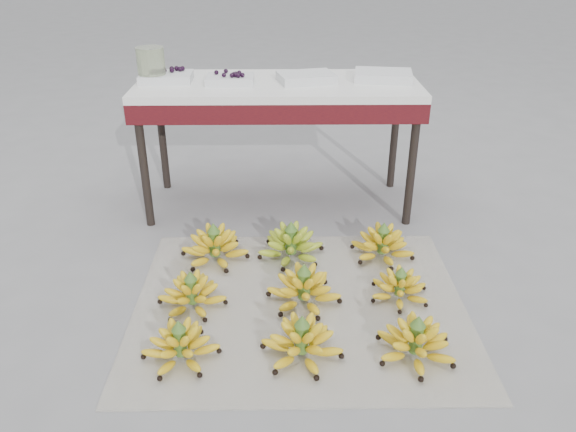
{
  "coord_description": "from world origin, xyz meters",
  "views": [
    {
      "loc": [
        -0.13,
        -1.7,
        1.28
      ],
      "look_at": [
        -0.11,
        0.32,
        0.25
      ],
      "focal_mm": 35.0,
      "sensor_mm": 36.0,
      "label": 1
    }
  ],
  "objects_px": {
    "tray_right": "(306,78)",
    "bunch_front_right": "(416,342)",
    "bunch_front_left": "(181,346)",
    "bunch_mid_center": "(304,289)",
    "newspaper_mat": "(300,304)",
    "tray_left": "(230,79)",
    "vendor_table": "(278,97)",
    "glass_jar": "(151,65)",
    "tray_far_left": "(166,77)",
    "bunch_back_right": "(382,245)",
    "bunch_back_center": "(291,245)",
    "bunch_back_left": "(215,247)",
    "bunch_mid_right": "(400,287)",
    "bunch_mid_left": "(192,294)",
    "bunch_front_center": "(302,342)",
    "tray_far_right": "(383,76)"
  },
  "relations": [
    {
      "from": "bunch_mid_left",
      "to": "bunch_back_right",
      "type": "height_order",
      "value": "bunch_back_right"
    },
    {
      "from": "bunch_mid_left",
      "to": "tray_far_left",
      "type": "bearing_deg",
      "value": 112.34
    },
    {
      "from": "newspaper_mat",
      "to": "tray_far_right",
      "type": "height_order",
      "value": "tray_far_right"
    },
    {
      "from": "bunch_back_right",
      "to": "vendor_table",
      "type": "distance_m",
      "value": 0.87
    },
    {
      "from": "bunch_mid_left",
      "to": "bunch_mid_center",
      "type": "relative_size",
      "value": 0.8
    },
    {
      "from": "bunch_front_left",
      "to": "tray_far_left",
      "type": "height_order",
      "value": "tray_far_left"
    },
    {
      "from": "bunch_mid_right",
      "to": "bunch_back_right",
      "type": "relative_size",
      "value": 0.78
    },
    {
      "from": "bunch_front_left",
      "to": "tray_left",
      "type": "relative_size",
      "value": 1.3
    },
    {
      "from": "vendor_table",
      "to": "bunch_front_right",
      "type": "bearing_deg",
      "value": -68.84
    },
    {
      "from": "bunch_mid_center",
      "to": "tray_far_left",
      "type": "distance_m",
      "value": 1.24
    },
    {
      "from": "bunch_back_left",
      "to": "tray_right",
      "type": "xyz_separation_m",
      "value": [
        0.41,
        0.55,
        0.59
      ]
    },
    {
      "from": "bunch_mid_center",
      "to": "tray_far_right",
      "type": "height_order",
      "value": "tray_far_right"
    },
    {
      "from": "vendor_table",
      "to": "glass_jar",
      "type": "distance_m",
      "value": 0.61
    },
    {
      "from": "bunch_mid_center",
      "to": "bunch_mid_right",
      "type": "xyz_separation_m",
      "value": [
        0.37,
        0.02,
        -0.01
      ]
    },
    {
      "from": "vendor_table",
      "to": "tray_right",
      "type": "bearing_deg",
      "value": -0.86
    },
    {
      "from": "vendor_table",
      "to": "tray_right",
      "type": "distance_m",
      "value": 0.16
    },
    {
      "from": "tray_far_left",
      "to": "tray_left",
      "type": "bearing_deg",
      "value": -7.46
    },
    {
      "from": "bunch_mid_right",
      "to": "vendor_table",
      "type": "distance_m",
      "value": 1.1
    },
    {
      "from": "newspaper_mat",
      "to": "tray_left",
      "type": "height_order",
      "value": "tray_left"
    },
    {
      "from": "bunch_front_center",
      "to": "tray_far_left",
      "type": "xyz_separation_m",
      "value": [
        -0.61,
        1.2,
        0.6
      ]
    },
    {
      "from": "bunch_back_right",
      "to": "tray_right",
      "type": "xyz_separation_m",
      "value": [
        -0.32,
        0.54,
        0.6
      ]
    },
    {
      "from": "bunch_mid_left",
      "to": "bunch_mid_right",
      "type": "distance_m",
      "value": 0.79
    },
    {
      "from": "bunch_back_right",
      "to": "tray_right",
      "type": "bearing_deg",
      "value": 102.83
    },
    {
      "from": "vendor_table",
      "to": "glass_jar",
      "type": "relative_size",
      "value": 8.26
    },
    {
      "from": "bunch_back_left",
      "to": "bunch_mid_right",
      "type": "bearing_deg",
      "value": 2.24
    },
    {
      "from": "tray_left",
      "to": "bunch_front_right",
      "type": "bearing_deg",
      "value": -59.66
    },
    {
      "from": "bunch_mid_center",
      "to": "glass_jar",
      "type": "height_order",
      "value": "glass_jar"
    },
    {
      "from": "glass_jar",
      "to": "tray_left",
      "type": "bearing_deg",
      "value": -2.84
    },
    {
      "from": "bunch_front_center",
      "to": "bunch_mid_right",
      "type": "distance_m",
      "value": 0.51
    },
    {
      "from": "bunch_back_left",
      "to": "tray_right",
      "type": "height_order",
      "value": "tray_right"
    },
    {
      "from": "bunch_mid_right",
      "to": "bunch_back_right",
      "type": "xyz_separation_m",
      "value": [
        -0.02,
        0.31,
        0.01
      ]
    },
    {
      "from": "bunch_front_right",
      "to": "bunch_mid_left",
      "type": "bearing_deg",
      "value": 137.29
    },
    {
      "from": "bunch_back_left",
      "to": "vendor_table",
      "type": "bearing_deg",
      "value": 87.87
    },
    {
      "from": "newspaper_mat",
      "to": "tray_far_right",
      "type": "xyz_separation_m",
      "value": [
        0.42,
        0.92,
        0.66
      ]
    },
    {
      "from": "bunch_front_center",
      "to": "tray_left",
      "type": "xyz_separation_m",
      "value": [
        -0.3,
        1.16,
        0.6
      ]
    },
    {
      "from": "tray_right",
      "to": "bunch_front_right",
      "type": "bearing_deg",
      "value": -74.66
    },
    {
      "from": "bunch_back_left",
      "to": "tray_left",
      "type": "xyz_separation_m",
      "value": [
        0.05,
        0.53,
        0.59
      ]
    },
    {
      "from": "bunch_back_center",
      "to": "bunch_front_center",
      "type": "bearing_deg",
      "value": -93.08
    },
    {
      "from": "vendor_table",
      "to": "tray_far_right",
      "type": "distance_m",
      "value": 0.51
    },
    {
      "from": "tray_far_right",
      "to": "tray_left",
      "type": "bearing_deg",
      "value": -175.9
    },
    {
      "from": "bunch_front_center",
      "to": "vendor_table",
      "type": "relative_size",
      "value": 0.26
    },
    {
      "from": "bunch_front_center",
      "to": "tray_far_right",
      "type": "distance_m",
      "value": 1.41
    },
    {
      "from": "bunch_back_left",
      "to": "bunch_back_center",
      "type": "bearing_deg",
      "value": 26.69
    },
    {
      "from": "bunch_mid_left",
      "to": "glass_jar",
      "type": "relative_size",
      "value": 1.83
    },
    {
      "from": "bunch_mid_left",
      "to": "tray_left",
      "type": "bearing_deg",
      "value": 93.2
    },
    {
      "from": "bunch_front_right",
      "to": "vendor_table",
      "type": "xyz_separation_m",
      "value": [
        -0.46,
        1.18,
        0.5
      ]
    },
    {
      "from": "bunch_back_center",
      "to": "tray_right",
      "type": "height_order",
      "value": "tray_right"
    },
    {
      "from": "bunch_front_right",
      "to": "glass_jar",
      "type": "distance_m",
      "value": 1.71
    },
    {
      "from": "bunch_back_left",
      "to": "tray_far_right",
      "type": "distance_m",
      "value": 1.14
    },
    {
      "from": "bunch_front_left",
      "to": "bunch_mid_center",
      "type": "relative_size",
      "value": 0.78
    }
  ]
}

